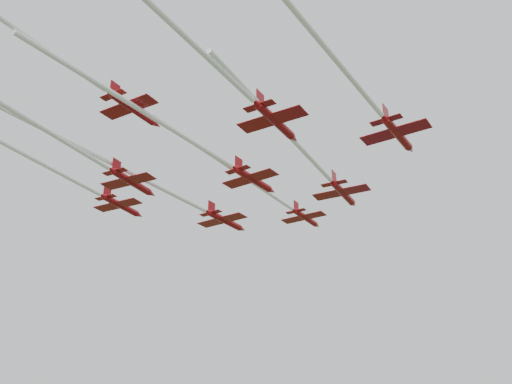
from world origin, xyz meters
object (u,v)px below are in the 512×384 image
at_px(jet_row3_left, 74,181).
at_px(jet_trail_solo, 47,50).
at_px(jet_row2_right, 321,169).
at_px(jet_row4_right, 192,43).
at_px(jet_row4_left, 81,151).
at_px(jet_row2_left, 176,196).
at_px(jet_row3_mid, 212,154).
at_px(jet_row3_right, 361,90).
at_px(jet_lead, 276,198).

xyz_separation_m(jet_row3_left, jet_trail_solo, (19.09, -27.31, 0.52)).
bearing_deg(jet_trail_solo, jet_row2_right, 68.80).
bearing_deg(jet_row4_right, jet_row4_left, 158.60).
relative_size(jet_row3_left, jet_row4_right, 0.79).
bearing_deg(jet_row2_left, jet_row3_mid, -29.32).
relative_size(jet_row2_left, jet_row4_left, 1.15).
height_order(jet_row3_right, jet_trail_solo, jet_trail_solo).
relative_size(jet_row4_left, jet_trail_solo, 0.92).
relative_size(jet_row3_left, jet_row3_right, 0.97).
relative_size(jet_lead, jet_row2_right, 1.04).
distance_m(jet_row3_left, jet_row3_mid, 25.19).
bearing_deg(jet_row2_left, jet_row2_right, 8.01).
relative_size(jet_lead, jet_row2_left, 0.86).
height_order(jet_row2_left, jet_row3_right, jet_row3_right).
bearing_deg(jet_lead, jet_row3_left, -132.55).
height_order(jet_row3_mid, jet_row3_right, jet_row3_mid).
xyz_separation_m(jet_row3_right, jet_row4_left, (-38.70, -4.08, -2.02)).
height_order(jet_row2_right, jet_trail_solo, jet_trail_solo).
bearing_deg(jet_row3_mid, jet_row2_left, 151.54).
xyz_separation_m(jet_row2_right, jet_row3_left, (-39.03, -9.38, 1.46)).
bearing_deg(jet_row4_left, jet_row2_left, 86.55).
bearing_deg(jet_row4_left, jet_row3_left, 137.80).
height_order(jet_row2_left, jet_row2_right, jet_row2_left).
xyz_separation_m(jet_row2_left, jet_row4_right, (22.87, -34.93, -1.07)).
height_order(jet_lead, jet_row3_mid, jet_lead).
bearing_deg(jet_row2_left, jet_lead, 49.74).
bearing_deg(jet_lead, jet_row3_mid, -86.00).
height_order(jet_row2_right, jet_row4_left, jet_row2_right).
xyz_separation_m(jet_row3_mid, jet_row4_left, (-14.45, -11.43, -2.07)).
relative_size(jet_row3_left, jet_row4_left, 1.04).
relative_size(jet_row2_right, jet_row3_right, 0.88).
xyz_separation_m(jet_row2_right, jet_row3_right, (10.40, -16.21, 1.17)).
distance_m(jet_lead, jet_row2_right, 17.41).
distance_m(jet_row2_right, jet_row3_right, 19.29).
height_order(jet_row2_left, jet_row4_left, jet_row2_left).
distance_m(jet_lead, jet_trail_solo, 49.57).
bearing_deg(jet_lead, jet_row2_right, -36.64).
bearing_deg(jet_row4_left, jet_trail_solo, -59.71).
bearing_deg(jet_lead, jet_row2_left, -131.86).
distance_m(jet_lead, jet_row4_left, 36.47).
xyz_separation_m(jet_row3_right, jet_row4_right, (-13.32, -17.72, -1.68)).
distance_m(jet_row2_right, jet_row3_left, 40.17).
bearing_deg(jet_lead, jet_row4_left, -107.78).
bearing_deg(jet_row4_right, jet_trail_solo, -163.93).
bearing_deg(jet_row3_left, jet_row3_mid, 4.83).
xyz_separation_m(jet_row2_left, jet_row4_left, (-2.51, -21.29, -1.41)).
relative_size(jet_row2_right, jet_row4_right, 0.72).
height_order(jet_row2_right, jet_row3_right, jet_row3_right).
distance_m(jet_row3_left, jet_row4_left, 15.47).
xyz_separation_m(jet_lead, jet_row3_left, (-26.89, -21.64, -0.86)).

